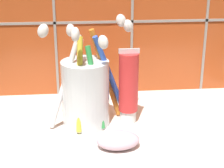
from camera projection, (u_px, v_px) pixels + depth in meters
sink_counter at (136, 135)px, 63.36cm from camera, size 60.84×35.76×2.00cm
toothbrush_cup at (86, 90)px, 63.08cm from camera, size 16.38×9.36×18.69cm
toothpaste_tube at (128, 87)px, 63.60cm from camera, size 3.49×3.32×13.25cm
soap_bar at (118, 140)px, 57.12cm from camera, size 6.67×4.74×2.51cm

